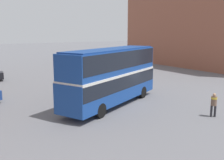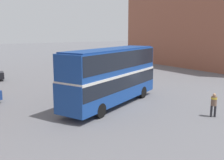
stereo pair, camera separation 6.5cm
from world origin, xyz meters
name	(u,v)px [view 1 (the left image)]	position (x,y,z in m)	size (l,w,h in m)	color
ground_plane	(128,101)	(0.00, 0.00, 0.00)	(240.00, 240.00, 0.00)	slate
building_row_right	(196,22)	(24.75, 13.18, 7.68)	(8.81, 28.99, 15.34)	#935642
double_decker_bus	(112,73)	(-1.78, -0.19, 2.71)	(11.05, 6.78, 4.71)	#194293
pedestrian_foreground	(214,102)	(2.58, -6.86, 1.07)	(0.60, 0.60, 1.75)	#232328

